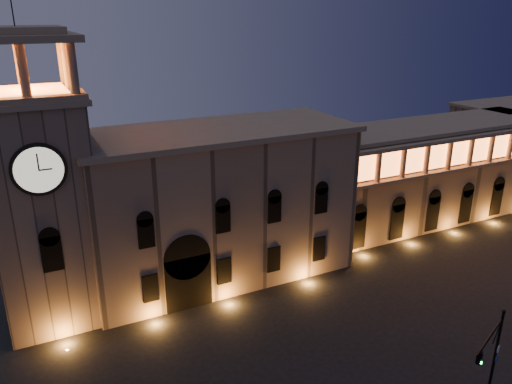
{
  "coord_description": "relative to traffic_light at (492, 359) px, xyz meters",
  "views": [
    {
      "loc": [
        -21.83,
        -27.88,
        29.54
      ],
      "look_at": [
        -0.18,
        16.0,
        11.84
      ],
      "focal_mm": 35.0,
      "sensor_mm": 36.0,
      "label": 1
    }
  ],
  "objects": [
    {
      "name": "ground",
      "position": [
        -8.54,
        7.45,
        -4.34
      ],
      "size": [
        160.0,
        160.0,
        0.0
      ],
      "primitive_type": "plane",
      "color": "black",
      "rests_on": "ground"
    },
    {
      "name": "government_building",
      "position": [
        -10.61,
        29.39,
        4.43
      ],
      "size": [
        30.8,
        12.8,
        17.6
      ],
      "color": "#7A6250",
      "rests_on": "ground"
    },
    {
      "name": "clock_tower",
      "position": [
        -29.04,
        28.43,
        8.16
      ],
      "size": [
        9.8,
        9.8,
        32.4
      ],
      "color": "#7A6250",
      "rests_on": "ground"
    },
    {
      "name": "colonnade_wing",
      "position": [
        23.46,
        31.37,
        3.0
      ],
      "size": [
        40.6,
        11.5,
        14.5
      ],
      "color": "#765D4B",
      "rests_on": "ground"
    },
    {
      "name": "secondary_building",
      "position": [
        49.46,
        37.45,
        2.66
      ],
      "size": [
        20.0,
        12.0,
        14.0
      ],
      "primitive_type": "cube",
      "color": "#765D4B",
      "rests_on": "ground"
    },
    {
      "name": "traffic_light",
      "position": [
        0.0,
        0.0,
        0.0
      ],
      "size": [
        5.61,
        2.61,
        8.26
      ],
      "rotation": [
        0.0,
        0.0,
        0.4
      ],
      "color": "black",
      "rests_on": "ground"
    }
  ]
}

